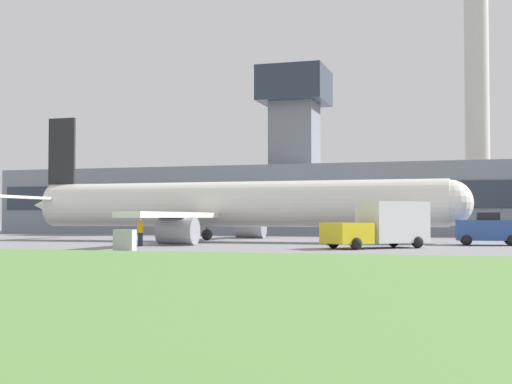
% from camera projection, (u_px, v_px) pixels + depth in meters
% --- Properties ---
extents(ground_plane, '(400.00, 400.00, 0.00)m').
position_uv_depth(ground_plane, '(279.00, 242.00, 53.62)').
color(ground_plane, gray).
extents(terminal_building, '(77.71, 15.22, 18.82)m').
position_uv_depth(terminal_building, '(338.00, 197.00, 79.48)').
color(terminal_building, gray).
rests_on(terminal_building, ground_plane).
extents(smokestack_left, '(4.09, 4.09, 42.66)m').
position_uv_depth(smokestack_left, '(477.00, 86.00, 106.53)').
color(smokestack_left, beige).
rests_on(smokestack_left, ground_plane).
extents(airplane, '(34.74, 29.20, 9.93)m').
position_uv_depth(airplane, '(229.00, 205.00, 53.76)').
color(airplane, white).
rests_on(airplane, ground_plane).
extents(pushback_tug, '(4.13, 2.69, 2.14)m').
position_uv_depth(pushback_tug, '(488.00, 230.00, 46.51)').
color(pushback_tug, '#2D4C93').
rests_on(pushback_tug, ground_plane).
extents(baggage_truck, '(6.12, 6.18, 2.75)m').
position_uv_depth(baggage_truck, '(382.00, 225.00, 42.02)').
color(baggage_truck, yellow).
rests_on(baggage_truck, ground_plane).
extents(ground_crew_person, '(0.53, 0.53, 1.73)m').
position_uv_depth(ground_crew_person, '(140.00, 232.00, 45.10)').
color(ground_crew_person, '#23283D').
rests_on(ground_crew_person, ground_plane).
extents(traffic_cone_near_nose, '(0.65, 0.65, 0.70)m').
position_uv_depth(traffic_cone_near_nose, '(332.00, 240.00, 46.65)').
color(traffic_cone_near_nose, black).
rests_on(traffic_cone_near_nose, ground_plane).
extents(utility_cabinet, '(1.15, 0.56, 1.15)m').
position_uv_depth(utility_cabinet, '(125.00, 240.00, 38.75)').
color(utility_cabinet, '#B2B7B2').
rests_on(utility_cabinet, ground_plane).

